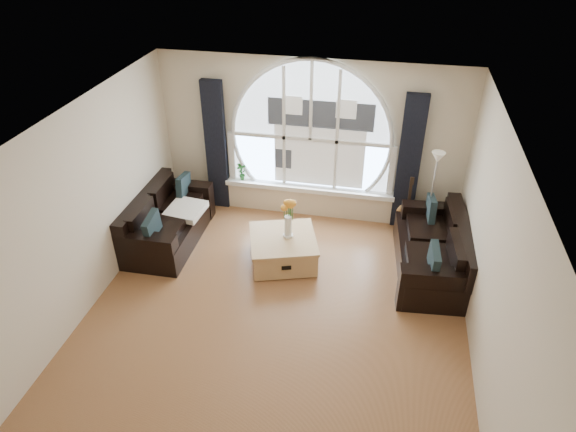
% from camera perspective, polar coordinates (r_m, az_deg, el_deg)
% --- Properties ---
extents(ground, '(5.00, 5.50, 0.01)m').
position_cam_1_polar(ground, '(6.92, -1.53, -11.33)').
color(ground, brown).
rests_on(ground, ground).
extents(ceiling, '(5.00, 5.50, 0.01)m').
position_cam_1_polar(ceiling, '(5.40, -1.95, 9.69)').
color(ceiling, silver).
rests_on(ceiling, ground).
extents(wall_back, '(5.00, 0.01, 2.70)m').
position_cam_1_polar(wall_back, '(8.42, 2.57, 8.43)').
color(wall_back, beige).
rests_on(wall_back, ground).
extents(wall_left, '(0.01, 5.50, 2.70)m').
position_cam_1_polar(wall_left, '(6.99, -22.10, 0.39)').
color(wall_left, beige).
rests_on(wall_left, ground).
extents(wall_right, '(0.01, 5.50, 2.70)m').
position_cam_1_polar(wall_right, '(6.09, 21.93, -4.70)').
color(wall_right, beige).
rests_on(wall_right, ground).
extents(attic_slope, '(0.92, 5.50, 0.72)m').
position_cam_1_polar(attic_slope, '(5.52, 21.00, 3.89)').
color(attic_slope, silver).
rests_on(attic_slope, ground).
extents(arched_window, '(2.60, 0.06, 2.15)m').
position_cam_1_polar(arched_window, '(8.28, 2.58, 10.08)').
color(arched_window, silver).
rests_on(arched_window, wall_back).
extents(window_sill, '(2.90, 0.22, 0.08)m').
position_cam_1_polar(window_sill, '(8.71, 2.33, 3.13)').
color(window_sill, white).
rests_on(window_sill, wall_back).
extents(window_frame, '(2.76, 0.08, 2.15)m').
position_cam_1_polar(window_frame, '(8.25, 2.55, 10.00)').
color(window_frame, white).
rests_on(window_frame, wall_back).
extents(neighbor_house, '(1.70, 0.02, 1.50)m').
position_cam_1_polar(neighbor_house, '(8.30, 3.58, 9.15)').
color(neighbor_house, silver).
rests_on(neighbor_house, wall_back).
extents(curtain_left, '(0.35, 0.12, 2.30)m').
position_cam_1_polar(curtain_left, '(8.76, -8.06, 7.72)').
color(curtain_left, black).
rests_on(curtain_left, ground).
extents(curtain_right, '(0.35, 0.12, 2.30)m').
position_cam_1_polar(curtain_right, '(8.32, 13.38, 5.71)').
color(curtain_right, black).
rests_on(curtain_right, ground).
extents(sofa_left, '(0.94, 1.84, 0.81)m').
position_cam_1_polar(sofa_left, '(8.30, -13.30, -0.34)').
color(sofa_left, black).
rests_on(sofa_left, ground).
extents(sofa_right, '(1.12, 1.98, 0.85)m').
position_cam_1_polar(sofa_right, '(7.72, 15.92, -3.58)').
color(sofa_right, black).
rests_on(sofa_right, ground).
extents(coffee_chest, '(1.22, 1.22, 0.48)m').
position_cam_1_polar(coffee_chest, '(7.71, -0.56, -3.63)').
color(coffee_chest, tan).
rests_on(coffee_chest, ground).
extents(throw_blanket, '(0.61, 0.61, 0.10)m').
position_cam_1_polar(throw_blanket, '(8.29, -11.38, 0.67)').
color(throw_blanket, silver).
rests_on(throw_blanket, sofa_left).
extents(vase_flowers, '(0.24, 0.24, 0.70)m').
position_cam_1_polar(vase_flowers, '(7.41, 0.01, 0.21)').
color(vase_flowers, white).
rests_on(vase_flowers, coffee_chest).
extents(floor_lamp, '(0.24, 0.24, 1.60)m').
position_cam_1_polar(floor_lamp, '(8.12, 15.69, 1.78)').
color(floor_lamp, '#B2B2B2').
rests_on(floor_lamp, ground).
extents(guitar, '(0.37, 0.26, 1.06)m').
position_cam_1_polar(guitar, '(8.47, 13.33, 1.42)').
color(guitar, brown).
rests_on(guitar, ground).
extents(potted_plant, '(0.19, 0.15, 0.33)m').
position_cam_1_polar(potted_plant, '(8.85, -5.23, 5.03)').
color(potted_plant, '#1E6023').
rests_on(potted_plant, window_sill).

